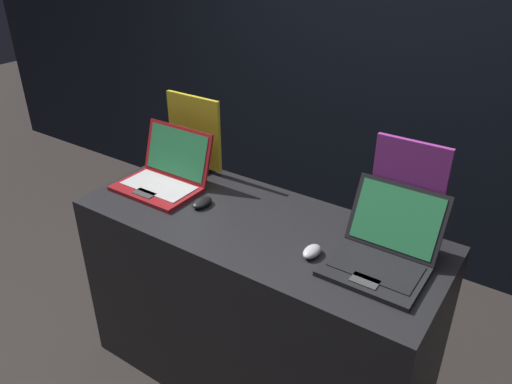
% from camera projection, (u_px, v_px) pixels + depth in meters
% --- Properties ---
extents(wall_back, '(8.00, 0.05, 2.80)m').
position_uv_depth(wall_back, '(392.00, 49.00, 2.96)').
color(wall_back, black).
rests_on(wall_back, ground_plane).
extents(display_counter, '(1.62, 0.66, 0.93)m').
position_uv_depth(display_counter, '(256.00, 305.00, 2.37)').
color(display_counter, black).
rests_on(display_counter, ground_plane).
extents(laptop_front, '(0.40, 0.34, 0.27)m').
position_uv_depth(laptop_front, '(165.00, 174.00, 2.42)').
color(laptop_front, maroon).
rests_on(laptop_front, display_counter).
extents(mouse_front, '(0.07, 0.11, 0.03)m').
position_uv_depth(mouse_front, '(202.00, 202.00, 2.27)').
color(mouse_front, black).
rests_on(mouse_front, display_counter).
extents(promo_stand_front, '(0.32, 0.07, 0.39)m').
position_uv_depth(promo_stand_front, '(195.00, 135.00, 2.53)').
color(promo_stand_front, black).
rests_on(promo_stand_front, display_counter).
extents(laptop_back, '(0.36, 0.39, 0.27)m').
position_uv_depth(laptop_back, '(383.00, 250.00, 1.86)').
color(laptop_back, black).
rests_on(laptop_back, display_counter).
extents(mouse_back, '(0.06, 0.10, 0.04)m').
position_uv_depth(mouse_back, '(312.00, 252.00, 1.93)').
color(mouse_back, '#B2B2B7').
rests_on(mouse_back, display_counter).
extents(promo_stand_back, '(0.28, 0.07, 0.44)m').
position_uv_depth(promo_stand_back, '(406.00, 195.00, 1.93)').
color(promo_stand_back, black).
rests_on(promo_stand_back, display_counter).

